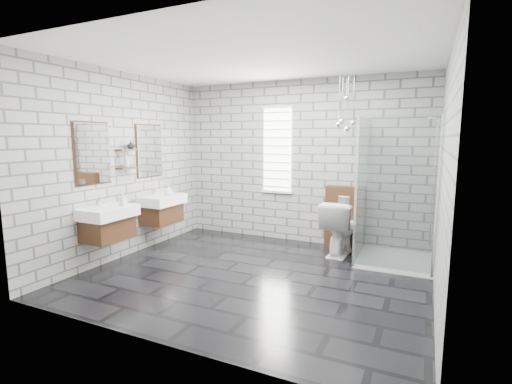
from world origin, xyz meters
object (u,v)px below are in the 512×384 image
Objects in this scene: vanity_right at (160,201)px; cistern_panel at (345,217)px; vanity_left at (106,213)px; toilet at (340,227)px; shower_enclosure at (388,229)px.

vanity_right reaches higher than cistern_panel.
cistern_panel is (2.71, 2.29, -0.26)m from vanity_left.
cistern_panel is at bearing -86.98° from toilet.
vanity_right is 2.86m from toilet.
shower_enclosure is (0.70, -0.52, 0.00)m from cistern_panel.
vanity_right is 0.77× the size of shower_enclosure.
toilet is at bearing 165.25° from shower_enclosure.
vanity_left is at bearing -139.79° from cistern_panel.
shower_enclosure reaches higher than vanity_right.
vanity_left reaches higher than cistern_panel.
toilet is (0.00, -0.33, -0.09)m from cistern_panel.
shower_enclosure reaches higher than toilet.
shower_enclosure reaches higher than vanity_left.
vanity_left is 0.77× the size of shower_enclosure.
toilet is (2.71, 1.96, -0.35)m from vanity_left.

